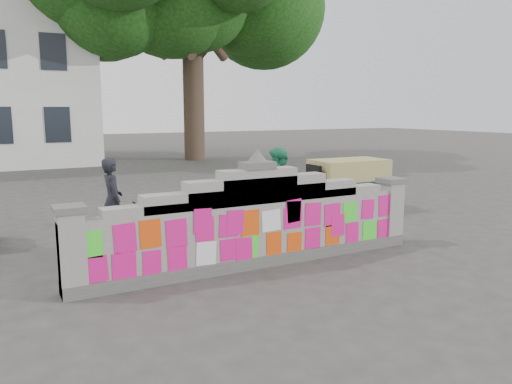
# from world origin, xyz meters

# --- Properties ---
(ground) EXTENTS (100.00, 100.00, 0.00)m
(ground) POSITION_xyz_m (0.00, 0.00, 0.00)
(ground) COLOR #383533
(ground) RESTS_ON ground
(parapet_wall) EXTENTS (6.48, 0.44, 2.01)m
(parapet_wall) POSITION_xyz_m (-0.00, -0.01, 0.75)
(parapet_wall) COLOR #4C4C49
(parapet_wall) RESTS_ON ground
(cyclist_bike) EXTENTS (1.76, 0.68, 0.92)m
(cyclist_bike) POSITION_xyz_m (-2.01, 1.89, 0.46)
(cyclist_bike) COLOR black
(cyclist_bike) RESTS_ON ground
(cyclist_rider) EXTENTS (0.39, 0.58, 1.55)m
(cyclist_rider) POSITION_xyz_m (-2.01, 1.89, 0.78)
(cyclist_rider) COLOR black
(cyclist_rider) RESTS_ON ground
(pedestrian) EXTENTS (0.93, 1.06, 1.86)m
(pedestrian) POSITION_xyz_m (1.54, 1.83, 0.93)
(pedestrian) COLOR #268E63
(pedestrian) RESTS_ON ground
(rickshaw_right) EXTENTS (2.50, 1.22, 1.37)m
(rickshaw_right) POSITION_xyz_m (4.32, 2.98, 0.71)
(rickshaw_right) COLOR black
(rickshaw_right) RESTS_ON ground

